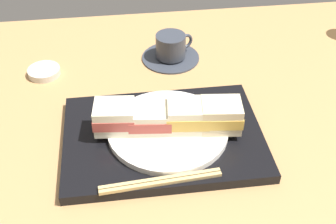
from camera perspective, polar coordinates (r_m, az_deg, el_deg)
ground_plane at (r=93.53cm, az=1.90°, el=-2.16°), size 140.00×100.00×3.00cm
serving_tray at (r=87.77cm, az=-0.63°, el=-3.29°), size 39.02×27.65×2.13cm
sandwich_plate at (r=86.92cm, az=-0.02°, el=-2.27°), size 23.79×23.79×1.29cm
sandwich_nearmost at (r=85.11cm, az=-6.92°, el=-0.64°), size 8.51×7.08×5.60cm
sandwich_inner_near at (r=84.98cm, az=-2.32°, el=-0.83°), size 8.77×7.21×4.64cm
sandwich_inner_far at (r=84.79cm, az=2.28°, el=-0.54°), size 8.78×7.16×5.53cm
sandwich_farmost at (r=85.38cm, az=6.85°, el=-0.43°), size 8.53×7.09×5.70cm
chopsticks_pair at (r=77.94cm, az=-0.94°, el=-8.93°), size 21.79×3.17×0.70cm
coffee_cup at (r=110.95cm, az=0.39°, el=8.14°), size 14.46×14.46×6.56cm
small_sauce_dish at (r=110.14cm, az=-15.71°, el=5.04°), size 7.66×7.66×1.59cm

